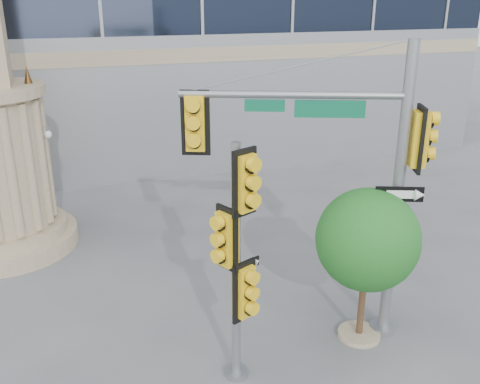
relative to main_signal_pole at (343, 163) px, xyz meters
name	(u,v)px	position (x,y,z in m)	size (l,w,h in m)	color
main_signal_pole	(343,163)	(0.00, 0.00, 0.00)	(4.95, 2.40, 6.74)	slate
secondary_signal_pole	(238,251)	(-2.73, -0.97, -1.19)	(0.96, 0.69, 5.08)	slate
street_tree	(368,243)	(0.49, -0.48, -1.77)	(2.35, 2.29, 3.65)	gray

